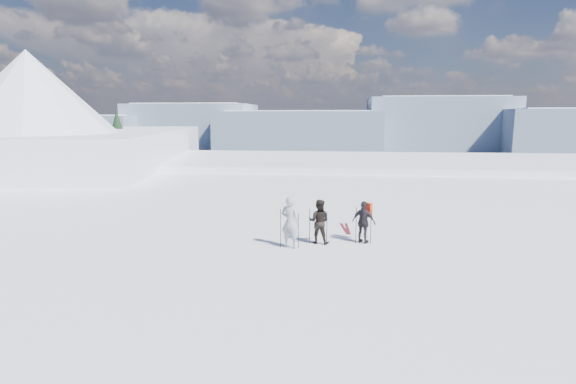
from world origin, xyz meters
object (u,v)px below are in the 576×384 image
skier_dark (319,221)px  skis_loose (346,229)px  skier_grey (290,222)px  skier_pack (364,222)px

skier_dark → skis_loose: (0.98, 2.12, -0.77)m
skier_grey → skier_pack: size_ratio=1.19×
skier_grey → skier_dark: skier_grey is taller
skier_dark → skis_loose: size_ratio=0.92×
skier_dark → skier_pack: 1.57m
skier_dark → skis_loose: skier_dark is taller
skier_grey → skis_loose: bearing=-106.6°
skier_pack → skier_grey: bearing=47.2°
skier_grey → skis_loose: (1.92, 2.75, -0.87)m
skier_grey → skier_dark: (0.94, 0.63, -0.11)m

